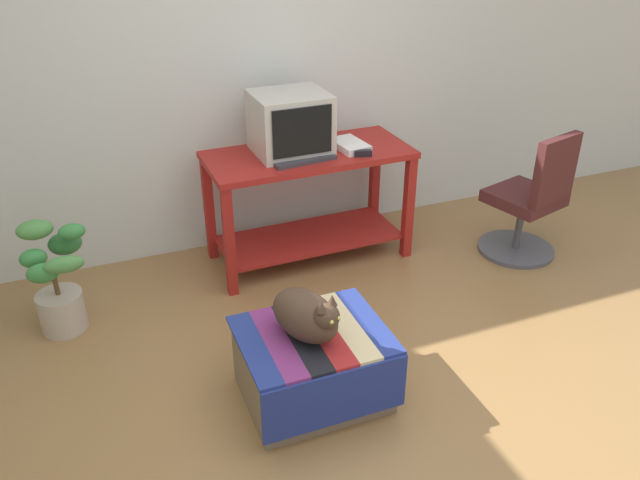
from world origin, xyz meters
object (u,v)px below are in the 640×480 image
object	(u,v)px
keyboard	(303,159)
potted_plant	(58,284)
book	(350,145)
cat	(307,315)
office_chair	(531,204)
desk	(309,187)
stapler	(363,153)
tv_monitor	(290,124)
ottoman_with_blanket	(313,365)

from	to	relation	value
keyboard	potted_plant	xyz separation A→B (m)	(-1.51, -0.11, -0.48)
book	cat	bearing A→B (deg)	-127.68
office_chair	potted_plant	bearing A→B (deg)	-20.85
book	potted_plant	xyz separation A→B (m)	(-1.86, -0.21, -0.49)
desk	stapler	bearing A→B (deg)	-35.11
tv_monitor	keyboard	xyz separation A→B (m)	(0.01, -0.17, -0.17)
ottoman_with_blanket	keyboard	bearing A→B (deg)	71.61
keyboard	stapler	size ratio (longest dim) A/B	3.64
cat	stapler	distance (m)	1.40
potted_plant	office_chair	world-z (taller)	office_chair
desk	office_chair	xyz separation A→B (m)	(1.38, -0.53, -0.13)
desk	ottoman_with_blanket	bearing A→B (deg)	-111.03
cat	office_chair	world-z (taller)	office_chair
tv_monitor	ottoman_with_blanket	size ratio (longest dim) A/B	0.66
ottoman_with_blanket	potted_plant	world-z (taller)	potted_plant
tv_monitor	ottoman_with_blanket	distance (m)	1.59
keyboard	cat	xyz separation A→B (m)	(-0.42, -1.18, -0.27)
desk	stapler	size ratio (longest dim) A/B	12.00
keyboard	potted_plant	bearing A→B (deg)	178.00
book	office_chair	distance (m)	1.28
cat	ottoman_with_blanket	bearing A→B (deg)	-8.77
ottoman_with_blanket	potted_plant	size ratio (longest dim) A/B	1.05
cat	potted_plant	xyz separation A→B (m)	(-1.08, 1.07, -0.21)
book	cat	distance (m)	1.52
tv_monitor	stapler	distance (m)	0.49
tv_monitor	ottoman_with_blanket	xyz separation A→B (m)	(-0.38, -1.35, -0.75)
keyboard	office_chair	xyz separation A→B (m)	(1.47, -0.40, -0.39)
stapler	keyboard	bearing A→B (deg)	97.12
keyboard	ottoman_with_blanket	size ratio (longest dim) A/B	0.57
cat	book	bearing A→B (deg)	36.33
desk	tv_monitor	world-z (taller)	tv_monitor
book	potted_plant	size ratio (longest dim) A/B	0.42
ottoman_with_blanket	potted_plant	bearing A→B (deg)	136.36
potted_plant	stapler	xyz separation A→B (m)	(1.88, 0.05, 0.49)
cat	office_chair	size ratio (longest dim) A/B	0.53
potted_plant	keyboard	bearing A→B (deg)	4.28
desk	cat	size ratio (longest dim) A/B	2.82
tv_monitor	office_chair	size ratio (longest dim) A/B	0.52
book	stapler	xyz separation A→B (m)	(0.02, -0.16, -0.00)
tv_monitor	office_chair	world-z (taller)	tv_monitor
desk	tv_monitor	distance (m)	0.44
keyboard	stapler	world-z (taller)	stapler
desk	cat	bearing A→B (deg)	-112.17
tv_monitor	office_chair	xyz separation A→B (m)	(1.48, -0.57, -0.56)
tv_monitor	stapler	bearing A→B (deg)	-32.50
stapler	desk	bearing A→B (deg)	72.79
book	desk	bearing A→B (deg)	165.46
desk	keyboard	distance (m)	0.30
tv_monitor	book	size ratio (longest dim) A/B	1.67
ottoman_with_blanket	cat	size ratio (longest dim) A/B	1.49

